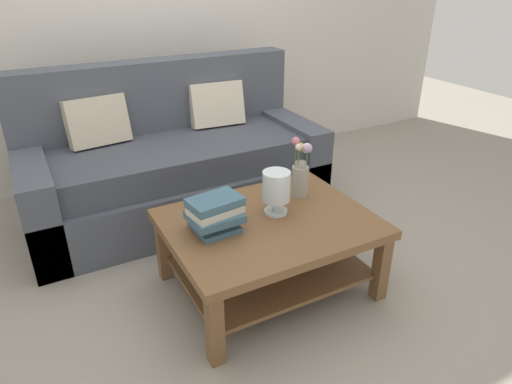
# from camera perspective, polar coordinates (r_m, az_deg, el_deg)

# --- Properties ---
(ground_plane) EXTENTS (10.00, 10.00, 0.00)m
(ground_plane) POSITION_cam_1_polar(r_m,az_deg,el_deg) (2.94, -2.29, -7.96)
(ground_plane) COLOR gray
(back_wall) EXTENTS (6.40, 0.12, 2.70)m
(back_wall) POSITION_cam_1_polar(r_m,az_deg,el_deg) (3.99, -13.99, 21.34)
(back_wall) COLOR beige
(back_wall) RESTS_ON ground
(couch) EXTENTS (2.06, 0.90, 1.06)m
(couch) POSITION_cam_1_polar(r_m,az_deg,el_deg) (3.37, -10.18, 3.40)
(couch) COLOR #474C56
(couch) RESTS_ON ground
(coffee_table) EXTENTS (1.09, 0.85, 0.44)m
(coffee_table) POSITION_cam_1_polar(r_m,az_deg,el_deg) (2.51, 1.72, -5.87)
(coffee_table) COLOR brown
(coffee_table) RESTS_ON ground
(book_stack_main) EXTENTS (0.28, 0.24, 0.18)m
(book_stack_main) POSITION_cam_1_polar(r_m,az_deg,el_deg) (2.32, -5.17, -2.76)
(book_stack_main) COLOR #3D6075
(book_stack_main) RESTS_ON coffee_table
(glass_hurricane_vase) EXTENTS (0.15, 0.15, 0.24)m
(glass_hurricane_vase) POSITION_cam_1_polar(r_m,az_deg,el_deg) (2.45, 2.54, 0.48)
(glass_hurricane_vase) COLOR silver
(glass_hurricane_vase) RESTS_ON coffee_table
(flower_pitcher) EXTENTS (0.11, 0.11, 0.36)m
(flower_pitcher) POSITION_cam_1_polar(r_m,az_deg,el_deg) (2.65, 5.59, 2.50)
(flower_pitcher) COLOR #9E998E
(flower_pitcher) RESTS_ON coffee_table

